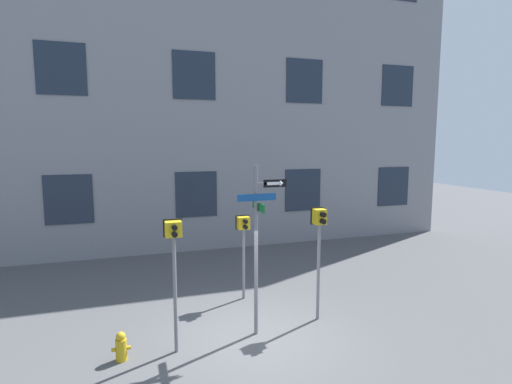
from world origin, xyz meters
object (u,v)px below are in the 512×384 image
at_px(pedestrian_signal_left, 174,251).
at_px(fire_hydrant, 121,347).
at_px(street_sign_pole, 259,236).
at_px(pedestrian_signal_across, 244,234).
at_px(pedestrian_signal_right, 319,234).

height_order(pedestrian_signal_left, fire_hydrant, pedestrian_signal_left).
height_order(street_sign_pole, pedestrian_signal_across, street_sign_pole).
height_order(street_sign_pole, pedestrian_signal_left, street_sign_pole).
bearing_deg(street_sign_pole, pedestrian_signal_left, -172.80).
bearing_deg(street_sign_pole, pedestrian_signal_right, 8.67).
relative_size(pedestrian_signal_left, pedestrian_signal_across, 1.19).
relative_size(pedestrian_signal_left, pedestrian_signal_right, 1.00).
distance_m(street_sign_pole, fire_hydrant, 3.72).
xyz_separation_m(pedestrian_signal_left, pedestrian_signal_across, (2.23, 2.41, -0.34)).
xyz_separation_m(street_sign_pole, pedestrian_signal_right, (1.69, 0.26, -0.13)).
bearing_deg(pedestrian_signal_across, pedestrian_signal_left, -132.70).
xyz_separation_m(pedestrian_signal_right, pedestrian_signal_across, (-1.42, 1.91, -0.32)).
xyz_separation_m(pedestrian_signal_left, fire_hydrant, (-1.13, 0.01, -1.96)).
xyz_separation_m(street_sign_pole, pedestrian_signal_left, (-1.96, -0.25, -0.11)).
height_order(street_sign_pole, pedestrian_signal_right, street_sign_pole).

